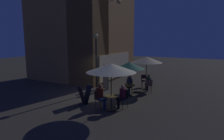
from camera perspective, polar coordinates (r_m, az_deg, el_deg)
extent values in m
plane|color=#38332A|center=(12.27, -5.45, -7.58)|extent=(60.00, 60.00, 0.00)
cube|color=#A67643|center=(17.68, -1.81, 13.23)|extent=(7.93, 2.33, 9.62)
cube|color=#A67643|center=(16.82, -14.16, 13.19)|extent=(2.33, 7.22, 9.62)
cube|color=beige|center=(16.86, 1.15, 1.33)|extent=(5.55, 0.08, 2.10)
cylinder|color=black|center=(12.77, -4.74, 1.45)|extent=(0.10, 0.10, 3.65)
sphere|color=#FDDB77|center=(12.66, -4.85, 10.08)|extent=(0.31, 0.31, 0.31)
cube|color=black|center=(10.76, -7.37, -7.10)|extent=(0.55, 0.63, 1.01)
cube|color=black|center=(10.61, -9.14, -7.36)|extent=(0.55, 0.63, 1.01)
cylinder|color=black|center=(13.89, 10.12, -5.65)|extent=(0.40, 0.40, 0.03)
cylinder|color=black|center=(13.82, 10.15, -4.33)|extent=(0.06, 0.06, 0.69)
cylinder|color=#46362D|center=(13.74, 10.20, -2.87)|extent=(0.66, 0.66, 0.03)
cylinder|color=black|center=(12.14, 5.05, -7.69)|extent=(0.40, 0.40, 0.03)
cylinder|color=black|center=(12.05, 5.07, -6.20)|extent=(0.06, 0.06, 0.68)
cylinder|color=brown|center=(11.96, 5.09, -4.56)|extent=(0.76, 0.76, 0.03)
cylinder|color=black|center=(9.65, -0.24, -12.10)|extent=(0.40, 0.40, 0.03)
cylinder|color=black|center=(9.53, -0.24, -10.09)|extent=(0.06, 0.06, 0.74)
cylinder|color=brown|center=(9.41, -0.24, -7.87)|extent=(0.60, 0.60, 0.03)
cylinder|color=black|center=(13.89, 10.12, -5.59)|extent=(0.36, 0.36, 0.06)
cylinder|color=#4A3C20|center=(13.66, 10.25, -1.05)|extent=(0.05, 0.05, 2.29)
cone|color=tan|center=(13.52, 10.36, 3.09)|extent=(2.17, 2.17, 0.41)
cylinder|color=black|center=(12.13, 5.05, -7.62)|extent=(0.36, 0.36, 0.06)
cylinder|color=#4C3629|center=(11.88, 5.11, -2.88)|extent=(0.05, 0.05, 2.11)
cone|color=#255B3F|center=(11.73, 5.17, 1.38)|extent=(1.91, 1.91, 0.42)
cylinder|color=black|center=(9.64, -0.24, -12.01)|extent=(0.36, 0.36, 0.06)
cylinder|color=#45311F|center=(9.30, -0.25, -5.47)|extent=(0.05, 0.05, 2.33)
cone|color=beige|center=(9.10, -0.25, 0.66)|extent=(2.41, 2.41, 0.42)
cylinder|color=brown|center=(13.29, 9.93, -5.40)|extent=(0.03, 0.03, 0.44)
cylinder|color=brown|center=(13.37, 11.38, -5.36)|extent=(0.03, 0.03, 0.44)
cylinder|color=brown|center=(12.97, 10.27, -5.78)|extent=(0.03, 0.03, 0.44)
cylinder|color=brown|center=(13.05, 11.75, -5.73)|extent=(0.03, 0.03, 0.44)
cube|color=brown|center=(13.11, 10.86, -4.56)|extent=(0.59, 0.59, 0.04)
cube|color=brown|center=(12.88, 11.09, -3.82)|extent=(0.25, 0.39, 0.40)
cylinder|color=black|center=(14.40, 10.37, -4.34)|extent=(0.03, 0.03, 0.42)
cylinder|color=black|center=(14.34, 9.08, -4.36)|extent=(0.03, 0.03, 0.42)
cylinder|color=black|center=(14.71, 10.12, -4.05)|extent=(0.03, 0.03, 0.42)
cylinder|color=black|center=(14.65, 8.86, -4.07)|extent=(0.03, 0.03, 0.42)
cube|color=black|center=(14.47, 9.63, -3.31)|extent=(0.55, 0.55, 0.04)
cube|color=black|center=(14.60, 9.53, -2.26)|extent=(0.23, 0.38, 0.44)
cylinder|color=#4E3925|center=(12.59, 5.93, -6.15)|extent=(0.03, 0.03, 0.43)
cylinder|color=#4E3925|center=(12.61, 4.44, -6.11)|extent=(0.03, 0.03, 0.43)
cylinder|color=#4E3925|center=(12.91, 5.99, -5.77)|extent=(0.03, 0.03, 0.43)
cylinder|color=#4E3925|center=(12.92, 4.53, -5.73)|extent=(0.03, 0.03, 0.43)
cube|color=#4E3925|center=(12.70, 5.24, -4.93)|extent=(0.53, 0.53, 0.04)
cube|color=#4E3925|center=(12.83, 5.29, -3.74)|extent=(0.18, 0.40, 0.42)
cylinder|color=black|center=(9.83, 3.18, -10.33)|extent=(0.03, 0.03, 0.47)
cylinder|color=black|center=(10.07, 1.89, -9.86)|extent=(0.03, 0.03, 0.47)
cylinder|color=black|center=(10.05, 4.58, -9.92)|extent=(0.03, 0.03, 0.47)
cylinder|color=black|center=(10.28, 3.29, -9.48)|extent=(0.03, 0.03, 0.47)
cube|color=black|center=(9.98, 3.25, -8.52)|extent=(0.54, 0.54, 0.03)
cube|color=black|center=(10.03, 4.05, -6.98)|extent=(0.20, 0.39, 0.45)
cylinder|color=brown|center=(10.04, -2.26, -9.97)|extent=(0.03, 0.03, 0.45)
cylinder|color=brown|center=(9.81, -3.54, -10.46)|extent=(0.03, 0.03, 0.45)
cylinder|color=brown|center=(10.25, -3.70, -9.59)|extent=(0.03, 0.03, 0.45)
cylinder|color=brown|center=(10.02, -4.99, -10.05)|extent=(0.03, 0.03, 0.45)
cube|color=brown|center=(9.95, -3.64, -8.70)|extent=(0.48, 0.48, 0.04)
cube|color=brown|center=(10.01, -4.46, -7.25)|extent=(0.42, 0.11, 0.42)
cube|color=black|center=(13.24, 10.73, -4.28)|extent=(0.50, 0.50, 0.14)
cylinder|color=black|center=(13.45, 10.54, -5.14)|extent=(0.14, 0.14, 0.49)
cylinder|color=#304733|center=(13.05, 10.90, -3.31)|extent=(0.37, 0.37, 0.52)
sphere|color=#926A49|center=(12.98, 10.95, -1.78)|extent=(0.21, 0.21, 0.21)
cube|color=black|center=(12.55, 5.21, -4.88)|extent=(0.44, 0.41, 0.14)
cylinder|color=black|center=(12.46, 5.16, -6.15)|extent=(0.14, 0.14, 0.49)
cylinder|color=#1B2D4A|center=(12.63, 5.26, -3.54)|extent=(0.30, 0.30, 0.54)
sphere|color=#906848|center=(12.55, 5.28, -1.88)|extent=(0.23, 0.23, 0.23)
cube|color=black|center=(9.89, 2.64, -8.67)|extent=(0.46, 0.45, 0.14)
cylinder|color=black|center=(9.86, 1.93, -10.21)|extent=(0.14, 0.14, 0.49)
cylinder|color=#431526|center=(9.90, 3.26, -7.07)|extent=(0.34, 0.34, 0.52)
sphere|color=tan|center=(9.81, 3.28, -5.05)|extent=(0.22, 0.22, 0.22)
cube|color=#1A2A49|center=(9.86, -3.03, -8.72)|extent=(0.42, 0.42, 0.14)
cylinder|color=#1A2A49|center=(9.84, -2.30, -10.26)|extent=(0.14, 0.14, 0.49)
cylinder|color=#4C1C15|center=(9.87, -3.66, -7.00)|extent=(0.36, 0.36, 0.57)
sphere|color=brown|center=(9.77, -3.68, -4.82)|extent=(0.22, 0.22, 0.22)
cylinder|color=#80695C|center=(14.10, -2.13, -3.37)|extent=(0.30, 0.30, 0.95)
cylinder|color=#254135|center=(13.96, -2.15, -0.23)|extent=(0.35, 0.35, 0.61)
sphere|color=tan|center=(13.90, -2.16, 1.41)|extent=(0.21, 0.21, 0.21)
cylinder|color=#767155|center=(13.53, -1.45, -3.81)|extent=(0.27, 0.27, 0.99)
cylinder|color=#284E35|center=(13.38, -1.46, -0.58)|extent=(0.32, 0.32, 0.55)
sphere|color=beige|center=(13.32, -1.47, 0.98)|extent=(0.20, 0.20, 0.20)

